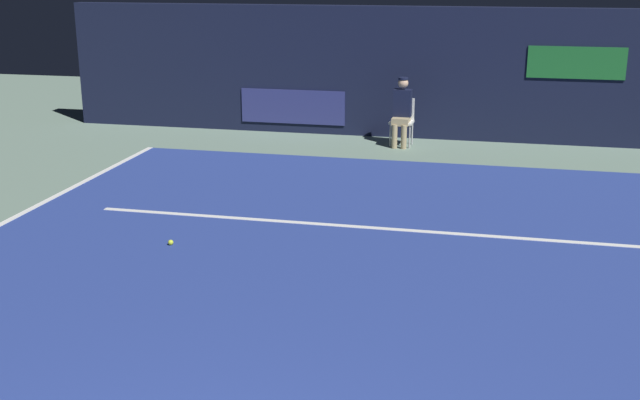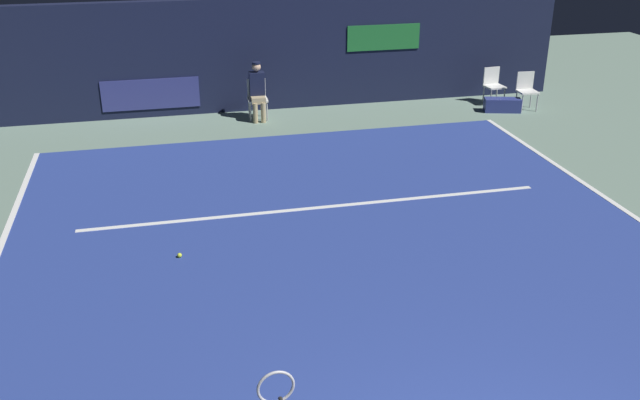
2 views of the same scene
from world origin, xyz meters
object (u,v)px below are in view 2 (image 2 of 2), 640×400
at_px(tennis_ball, 180,255).
at_px(courtside_chair_near, 493,83).
at_px(line_judge_on_chair, 257,90).
at_px(courtside_chair_far, 527,88).
at_px(equipment_bag, 502,105).

bearing_deg(tennis_ball, courtside_chair_near, 38.74).
xyz_separation_m(line_judge_on_chair, tennis_ball, (-2.09, -6.33, -0.64)).
xyz_separation_m(line_judge_on_chair, courtside_chair_far, (6.37, -0.61, -0.18)).
distance_m(courtside_chair_far, tennis_ball, 10.23).
relative_size(courtside_chair_near, courtside_chair_far, 1.00).
bearing_deg(line_judge_on_chair, courtside_chair_near, 0.10).
height_order(courtside_chair_far, tennis_ball, courtside_chair_far).
height_order(courtside_chair_near, courtside_chair_far, same).
height_order(line_judge_on_chair, courtside_chair_far, line_judge_on_chair).
distance_m(courtside_chair_far, equipment_bag, 0.73).
xyz_separation_m(courtside_chair_near, tennis_ball, (-7.90, -6.34, -0.46)).
xyz_separation_m(courtside_chair_far, tennis_ball, (-8.46, -5.72, -0.46)).
bearing_deg(courtside_chair_near, equipment_bag, -95.89).
bearing_deg(equipment_bag, courtside_chair_far, 23.07).
xyz_separation_m(line_judge_on_chair, courtside_chair_near, (5.81, 0.01, -0.18)).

